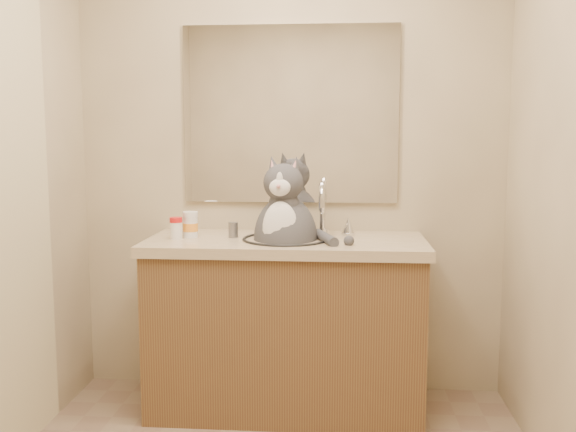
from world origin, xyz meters
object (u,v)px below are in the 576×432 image
Objects in this scene: cat at (285,232)px; pill_bottle_orange at (190,225)px; pill_bottle_redcap at (176,228)px; grey_canister at (233,230)px.

pill_bottle_orange is at bearing -175.52° from cat.
cat is 0.53m from pill_bottle_redcap.
pill_bottle_orange reaches higher than grey_canister.
pill_bottle_redcap is at bearing -169.24° from cat.
pill_bottle_redcap is 0.83× the size of pill_bottle_orange.
cat is at bearing 3.35° from pill_bottle_redcap.
grey_canister is (0.27, 0.07, -0.02)m from pill_bottle_redcap.
pill_bottle_orange is at bearing -176.74° from grey_canister.
pill_bottle_redcap is at bearing -136.08° from pill_bottle_orange.
cat is 5.87× the size of pill_bottle_redcap.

